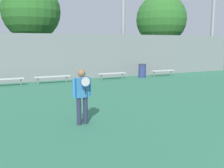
# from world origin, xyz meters

# --- Properties ---
(tennis_player) EXTENTS (0.58, 0.42, 1.68)m
(tennis_player) POSITION_xyz_m (-3.09, 6.08, 0.96)
(tennis_player) COLOR #282D47
(tennis_player) RESTS_ON ground_plane
(bench_courtside_near) EXTENTS (1.87, 0.40, 0.44)m
(bench_courtside_near) POSITION_xyz_m (5.90, 14.52, 0.40)
(bench_courtside_near) COLOR silver
(bench_courtside_near) RESTS_ON ground_plane
(bench_courtside_far) EXTENTS (2.14, 0.40, 0.44)m
(bench_courtside_far) POSITION_xyz_m (-2.17, 14.52, 0.40)
(bench_courtside_far) COLOR silver
(bench_courtside_far) RESTS_ON ground_plane
(bench_adjacent_court) EXTENTS (1.93, 0.40, 0.44)m
(bench_adjacent_court) POSITION_xyz_m (1.80, 14.52, 0.40)
(bench_adjacent_court) COLOR silver
(bench_adjacent_court) RESTS_ON ground_plane
(bench_by_gate) EXTENTS (1.81, 0.40, 0.44)m
(bench_by_gate) POSITION_xyz_m (-4.72, 14.52, 0.40)
(bench_by_gate) COLOR silver
(bench_by_gate) RESTS_ON ground_plane
(light_pole_far_right) EXTENTS (0.90, 0.60, 9.13)m
(light_pole_far_right) POSITION_xyz_m (11.84, 15.84, 5.16)
(light_pole_far_right) COLOR #939399
(light_pole_far_right) RESTS_ON ground_plane
(trash_bin) EXTENTS (0.56, 0.56, 0.95)m
(trash_bin) POSITION_xyz_m (4.17, 14.55, 0.48)
(trash_bin) COLOR navy
(trash_bin) RESTS_ON ground_plane
(back_fence) EXTENTS (26.58, 0.06, 3.02)m
(back_fence) POSITION_xyz_m (0.00, 15.72, 1.51)
(back_fence) COLOR gray
(back_fence) RESTS_ON ground_plane
(tree_green_tall) EXTENTS (4.40, 4.40, 6.99)m
(tree_green_tall) POSITION_xyz_m (-2.46, 19.92, 4.77)
(tree_green_tall) COLOR brown
(tree_green_tall) RESTS_ON ground_plane
(tree_dark_dense) EXTENTS (4.58, 4.58, 6.82)m
(tree_dark_dense) POSITION_xyz_m (8.96, 19.23, 4.51)
(tree_dark_dense) COLOR brown
(tree_dark_dense) RESTS_ON ground_plane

